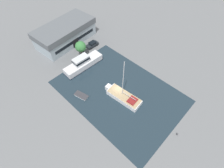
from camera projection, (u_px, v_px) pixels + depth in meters
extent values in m
plane|color=slate|center=(119.00, 91.00, 46.11)|extent=(440.00, 440.00, 0.00)
cube|color=#1E2D38|center=(119.00, 91.00, 46.11)|extent=(22.52, 32.39, 0.01)
cube|color=#99A8B2|center=(66.00, 36.00, 58.07)|extent=(19.75, 10.86, 4.22)
cube|color=#565B60|center=(64.00, 28.00, 55.69)|extent=(20.34, 11.19, 1.92)
cube|color=black|center=(76.00, 43.00, 56.68)|extent=(2.28, 0.24, 2.95)
cube|color=black|center=(75.00, 41.00, 56.03)|extent=(16.15, 1.35, 1.06)
cylinder|color=brown|center=(82.00, 53.00, 54.06)|extent=(0.28, 0.28, 2.36)
sphere|color=#387A3D|center=(81.00, 47.00, 52.20)|extent=(3.27, 3.27, 3.27)
cube|color=#1E2328|center=(92.00, 45.00, 57.34)|extent=(4.28, 1.86, 0.77)
cube|color=black|center=(92.00, 43.00, 56.88)|extent=(2.23, 1.62, 0.62)
cube|color=black|center=(90.00, 45.00, 56.40)|extent=(0.05, 1.46, 0.49)
cylinder|color=black|center=(91.00, 49.00, 56.66)|extent=(0.60, 0.21, 0.60)
cylinder|color=black|center=(88.00, 46.00, 57.38)|extent=(0.60, 0.21, 0.60)
cylinder|color=black|center=(97.00, 45.00, 57.85)|extent=(0.60, 0.21, 0.60)
cylinder|color=black|center=(94.00, 43.00, 58.57)|extent=(0.60, 0.21, 0.60)
cube|color=white|center=(124.00, 97.00, 44.08)|extent=(4.03, 9.22, 1.34)
cube|color=white|center=(109.00, 87.00, 46.09)|extent=(1.56, 1.33, 1.34)
cube|color=tan|center=(124.00, 96.00, 43.53)|extent=(3.87, 8.85, 0.08)
cylinder|color=silver|center=(123.00, 80.00, 39.45)|extent=(0.16, 0.16, 11.14)
cylinder|color=silver|center=(129.00, 96.00, 42.11)|extent=(0.48, 4.03, 0.12)
cube|color=maroon|center=(132.00, 100.00, 42.40)|extent=(2.44, 2.17, 0.30)
cube|color=silver|center=(84.00, 64.00, 51.19)|extent=(12.16, 3.67, 1.94)
cube|color=black|center=(84.00, 66.00, 51.84)|extent=(12.29, 3.74, 0.18)
cube|color=silver|center=(81.00, 60.00, 49.44)|extent=(4.66, 2.50, 1.91)
cube|color=black|center=(81.00, 60.00, 49.29)|extent=(4.75, 2.57, 0.61)
cube|color=silver|center=(81.00, 96.00, 44.96)|extent=(2.30, 3.75, 0.43)
cube|color=#333338|center=(81.00, 95.00, 44.76)|extent=(2.42, 3.91, 0.08)
cylinder|color=#47474C|center=(177.00, 134.00, 38.42)|extent=(0.34, 0.34, 0.36)
sphere|color=#47474C|center=(177.00, 134.00, 38.20)|extent=(0.38, 0.38, 0.38)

